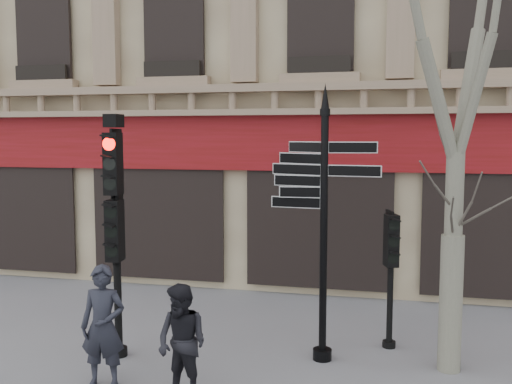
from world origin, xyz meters
TOP-DOWN VIEW (x-y plane):
  - ground at (0.00, 0.00)m, footprint 80.00×80.00m
  - fingerpost at (0.55, 1.08)m, footprint 2.37×2.37m
  - traffic_signal_main at (-2.86, 0.44)m, footprint 0.49×0.37m
  - traffic_signal_secondary at (1.64, 1.91)m, footprint 0.47×0.39m
  - pedestrian_a at (-2.52, -0.70)m, footprint 0.72×0.52m
  - pedestrian_b at (-1.22, -0.84)m, footprint 0.98×0.87m

SIDE VIEW (x-z plane):
  - ground at x=0.00m, z-range 0.00..0.00m
  - pedestrian_b at x=-1.22m, z-range 0.00..1.67m
  - pedestrian_a at x=-2.52m, z-range 0.00..1.85m
  - traffic_signal_secondary at x=1.64m, z-range 0.47..2.87m
  - traffic_signal_main at x=-2.86m, z-range 0.54..4.65m
  - fingerpost at x=0.55m, z-range 0.79..5.38m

